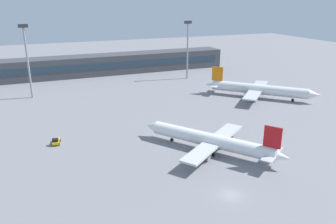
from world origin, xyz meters
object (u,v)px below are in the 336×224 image
Objects in this scene: airplane_mid at (260,89)px; floodlight_tower_east at (188,46)px; floodlight_tower_west at (27,56)px; airplane_near at (210,140)px; baggage_tug_yellow at (56,141)px.

airplane_mid is 1.25× the size of floodlight_tower_east.
airplane_near is at bearing -59.40° from floodlight_tower_west.
floodlight_tower_east is at bearing 5.67° from floodlight_tower_west.
baggage_tug_yellow is 0.15× the size of floodlight_tower_east.
floodlight_tower_east is at bearing 68.79° from airplane_near.
airplane_mid is at bearing -22.26° from floodlight_tower_west.
airplane_mid reaches higher than airplane_near.
floodlight_tower_west is (-4.41, 46.03, 14.18)m from baggage_tug_yellow.
floodlight_tower_west is (-76.06, 31.13, 11.91)m from airplane_mid.
floodlight_tower_east reaches higher than baggage_tug_yellow.
floodlight_tower_east reaches higher than airplane_near.
floodlight_tower_west is at bearing 95.47° from baggage_tug_yellow.
floodlight_tower_east reaches higher than airplane_mid.
floodlight_tower_east is at bearing 106.41° from airplane_mid.
baggage_tug_yellow is at bearing 151.93° from airplane_near.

